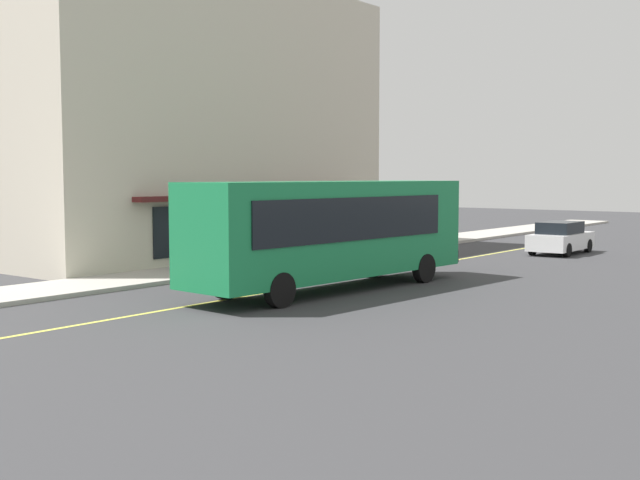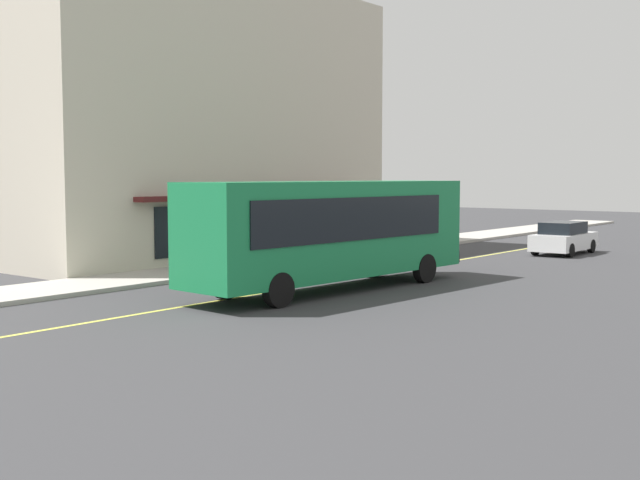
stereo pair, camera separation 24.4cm
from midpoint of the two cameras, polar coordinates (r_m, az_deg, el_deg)
The scene contains 9 objects.
ground at distance 28.29m, azimuth 2.04°, elevation -2.84°, with size 120.00×120.00×0.00m, color #38383A.
sidewalk at distance 31.79m, azimuth -5.81°, elevation -1.90°, with size 80.00×3.05×0.15m, color #B2ADA3.
lane_centre_stripe at distance 28.29m, azimuth 2.04°, elevation -2.83°, with size 36.00×0.16×0.01m, color #D8D14C.
storefront_building at distance 38.57m, azimuth -10.11°, elevation 8.33°, with size 19.15×11.13×12.44m.
bus at distance 25.41m, azimuth 1.21°, elevation 0.81°, with size 11.27×3.22×3.50m.
traffic_light at distance 34.04m, azimuth -0.27°, elevation 2.71°, with size 0.30×0.52×3.20m.
car_white at distance 39.10m, azimuth 17.26°, elevation 0.12°, with size 4.34×1.94×1.52m.
car_black at distance 33.84m, azimuth 3.65°, elevation -0.35°, with size 4.40×2.06×1.52m.
pedestrian_waiting at distance 36.23m, azimuth 2.56°, elevation 0.70°, with size 0.34×0.34×1.73m.
Camera 2 is at (-22.41, -16.86, 3.68)m, focal length 44.59 mm.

